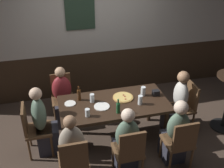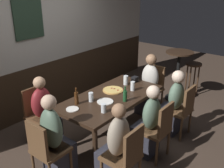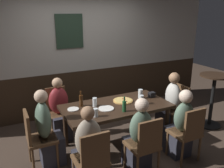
{
  "view_description": "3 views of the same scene",
  "coord_description": "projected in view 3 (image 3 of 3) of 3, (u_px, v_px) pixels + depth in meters",
  "views": [
    {
      "loc": [
        -0.92,
        -3.51,
        3.15
      ],
      "look_at": [
        -0.04,
        -0.02,
        1.1
      ],
      "focal_mm": 43.82,
      "sensor_mm": 36.0,
      "label": 1
    },
    {
      "loc": [
        -2.86,
        -2.32,
        2.46
      ],
      "look_at": [
        0.06,
        0.03,
        0.92
      ],
      "focal_mm": 41.97,
      "sensor_mm": 36.0,
      "label": 2
    },
    {
      "loc": [
        -1.66,
        -3.19,
        2.23
      ],
      "look_at": [
        -0.06,
        0.05,
        1.1
      ],
      "focal_mm": 38.37,
      "sensor_mm": 36.0,
      "label": 3
    }
  ],
  "objects": [
    {
      "name": "beer_bottle_green",
      "position": [
        124.0,
        106.0,
        3.61
      ],
      "size": [
        0.06,
        0.06,
        0.23
      ],
      "color": "#194723",
      "rests_on": "dining_table"
    },
    {
      "name": "chair_head_west",
      "position": [
        36.0,
        136.0,
        3.41
      ],
      "size": [
        0.4,
        0.4,
        0.88
      ],
      "color": "brown",
      "rests_on": "ground_plane"
    },
    {
      "name": "beer_glass_tall",
      "position": [
        141.0,
        100.0,
        3.91
      ],
      "size": [
        0.07,
        0.07,
        0.15
      ],
      "color": "silver",
      "rests_on": "dining_table"
    },
    {
      "name": "person_mid_near",
      "position": [
        139.0,
        140.0,
        3.37
      ],
      "size": [
        0.34,
        0.37,
        1.11
      ],
      "color": "#2D2D38",
      "rests_on": "ground_plane"
    },
    {
      "name": "chair_right_near",
      "position": [
        188.0,
        131.0,
        3.55
      ],
      "size": [
        0.4,
        0.4,
        0.88
      ],
      "color": "brown",
      "rests_on": "ground_plane"
    },
    {
      "name": "person_right_near",
      "position": [
        180.0,
        128.0,
        3.69
      ],
      "size": [
        0.34,
        0.37,
        1.11
      ],
      "color": "#2D2D38",
      "rests_on": "ground_plane"
    },
    {
      "name": "dining_table",
      "position": [
        116.0,
        110.0,
        3.9
      ],
      "size": [
        1.74,
        0.87,
        0.74
      ],
      "color": "black",
      "rests_on": "ground_plane"
    },
    {
      "name": "pizza",
      "position": [
        123.0,
        101.0,
        4.04
      ],
      "size": [
        0.33,
        0.33,
        0.03
      ],
      "color": "tan",
      "rests_on": "dining_table"
    },
    {
      "name": "person_head_east",
      "position": [
        170.0,
        107.0,
        4.43
      ],
      "size": [
        0.37,
        0.34,
        1.15
      ],
      "color": "#2D2D38",
      "rests_on": "ground_plane"
    },
    {
      "name": "chair_mid_near",
      "position": [
        145.0,
        144.0,
        3.22
      ],
      "size": [
        0.4,
        0.4,
        0.88
      ],
      "color": "brown",
      "rests_on": "ground_plane"
    },
    {
      "name": "wall_back",
      "position": [
        81.0,
        54.0,
        5.12
      ],
      "size": [
        6.4,
        0.13,
        2.6
      ],
      "color": "#332316",
      "rests_on": "ground_plane"
    },
    {
      "name": "person_left_far",
      "position": [
        60.0,
        114.0,
        4.22
      ],
      "size": [
        0.34,
        0.37,
        1.11
      ],
      "color": "#2D2D38",
      "rests_on": "ground_plane"
    },
    {
      "name": "condiment_caddy",
      "position": [
        152.0,
        95.0,
        4.22
      ],
      "size": [
        0.11,
        0.09,
        0.09
      ],
      "primitive_type": "cube",
      "color": "black",
      "rests_on": "dining_table"
    },
    {
      "name": "ground_plane",
      "position": [
        116.0,
        145.0,
        4.1
      ],
      "size": [
        12.0,
        12.0,
        0.0
      ],
      "primitive_type": "plane",
      "color": "#423328"
    },
    {
      "name": "chair_head_east",
      "position": [
        177.0,
        106.0,
        4.49
      ],
      "size": [
        0.4,
        0.4,
        0.88
      ],
      "color": "brown",
      "rests_on": "ground_plane"
    },
    {
      "name": "pint_glass_amber",
      "position": [
        95.0,
        103.0,
        3.82
      ],
      "size": [
        0.07,
        0.07,
        0.14
      ],
      "color": "silver",
      "rests_on": "dining_table"
    },
    {
      "name": "chair_left_near",
      "position": [
        92.0,
        159.0,
        2.9
      ],
      "size": [
        0.4,
        0.4,
        0.88
      ],
      "color": "brown",
      "rests_on": "ground_plane"
    },
    {
      "name": "beer_bottle_brown",
      "position": [
        81.0,
        100.0,
        3.81
      ],
      "size": [
        0.06,
        0.06,
        0.25
      ],
      "color": "#42230F",
      "rests_on": "dining_table"
    },
    {
      "name": "plate_white_small",
      "position": [
        73.0,
        109.0,
        3.71
      ],
      "size": [
        0.18,
        0.18,
        0.01
      ],
      "primitive_type": "cylinder",
      "color": "white",
      "rests_on": "dining_table"
    },
    {
      "name": "highball_clear",
      "position": [
        140.0,
        94.0,
        4.16
      ],
      "size": [
        0.08,
        0.08,
        0.16
      ],
      "color": "silver",
      "rests_on": "dining_table"
    },
    {
      "name": "plate_white_large",
      "position": [
        106.0,
        108.0,
        3.73
      ],
      "size": [
        0.24,
        0.24,
        0.01
      ],
      "primitive_type": "cylinder",
      "color": "white",
      "rests_on": "dining_table"
    },
    {
      "name": "beer_glass_half",
      "position": [
        96.0,
        113.0,
        3.45
      ],
      "size": [
        0.07,
        0.07,
        0.13
      ],
      "color": "silver",
      "rests_on": "dining_table"
    },
    {
      "name": "chair_left_far",
      "position": [
        58.0,
        109.0,
        4.35
      ],
      "size": [
        0.4,
        0.4,
        0.88
      ],
      "color": "brown",
      "rests_on": "ground_plane"
    },
    {
      "name": "person_head_west",
      "position": [
        48.0,
        134.0,
        3.47
      ],
      "size": [
        0.37,
        0.34,
        1.18
      ],
      "color": "#2D2D38",
      "rests_on": "ground_plane"
    },
    {
      "name": "side_bar_table",
      "position": [
        213.0,
        96.0,
        4.62
      ],
      "size": [
        0.56,
        0.56,
        1.05
      ],
      "color": "black",
      "rests_on": "ground_plane"
    },
    {
      "name": "person_left_near",
      "position": [
        88.0,
        153.0,
        3.05
      ],
      "size": [
        0.34,
        0.37,
        1.14
      ],
      "color": "#2D2D38",
      "rests_on": "ground_plane"
    }
  ]
}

